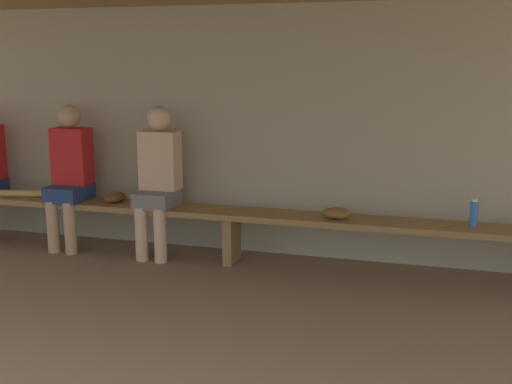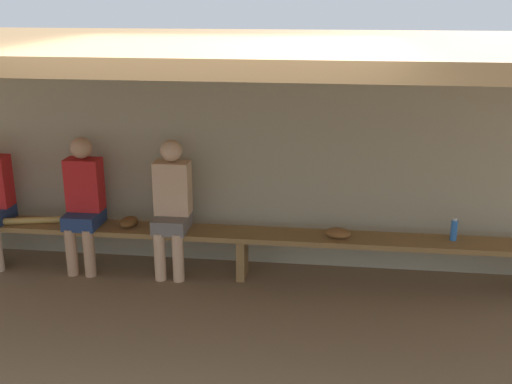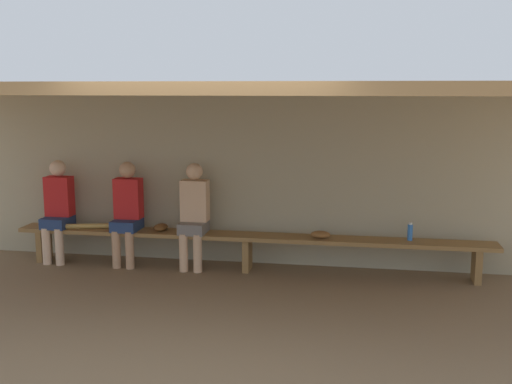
{
  "view_description": "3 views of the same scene",
  "coord_description": "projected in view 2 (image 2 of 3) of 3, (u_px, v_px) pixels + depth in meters",
  "views": [
    {
      "loc": [
        1.67,
        -3.48,
        1.74
      ],
      "look_at": [
        0.33,
        1.15,
        0.72
      ],
      "focal_mm": 44.46,
      "sensor_mm": 36.0,
      "label": 1
    },
    {
      "loc": [
        0.83,
        -3.99,
        2.65
      ],
      "look_at": [
        0.16,
        1.36,
        0.93
      ],
      "focal_mm": 43.91,
      "sensor_mm": 36.0,
      "label": 2
    },
    {
      "loc": [
        1.37,
        -5.73,
        2.27
      ],
      "look_at": [
        0.15,
        1.34,
        1.04
      ],
      "focal_mm": 42.9,
      "sensor_mm": 36.0,
      "label": 3
    }
  ],
  "objects": [
    {
      "name": "baseball_bat",
      "position": [
        48.0,
        220.0,
        6.22
      ],
      "size": [
        0.85,
        0.26,
        0.07
      ],
      "primitive_type": "cylinder",
      "rotation": [
        0.0,
        1.57,
        0.23
      ],
      "color": "tan",
      "rests_on": "bench"
    },
    {
      "name": "player_in_white",
      "position": [
        172.0,
        203.0,
        6.0
      ],
      "size": [
        0.34,
        0.42,
        1.34
      ],
      "color": "slate",
      "rests_on": "ground"
    },
    {
      "name": "player_with_sunglasses",
      "position": [
        83.0,
        199.0,
        6.11
      ],
      "size": [
        0.34,
        0.42,
        1.34
      ],
      "color": "navy",
      "rests_on": "ground"
    },
    {
      "name": "water_bottle_green",
      "position": [
        454.0,
        230.0,
        5.78
      ],
      "size": [
        0.06,
        0.06,
        0.22
      ],
      "color": "blue",
      "rests_on": "bench"
    },
    {
      "name": "back_wall",
      "position": [
        248.0,
        156.0,
        6.23
      ],
      "size": [
        8.0,
        0.2,
        2.2
      ],
      "primitive_type": "cube",
      "color": "tan",
      "rests_on": "ground"
    },
    {
      "name": "ground_plane",
      "position": [
        212.0,
        364.0,
        4.68
      ],
      "size": [
        24.0,
        24.0,
        0.0
      ],
      "primitive_type": "plane",
      "color": "brown"
    },
    {
      "name": "baseball_glove_dark_brown",
      "position": [
        129.0,
        222.0,
        6.14
      ],
      "size": [
        0.19,
        0.25,
        0.09
      ],
      "primitive_type": "ellipsoid",
      "rotation": [
        0.0,
        0.0,
        1.49
      ],
      "color": "brown",
      "rests_on": "bench"
    },
    {
      "name": "baseball_glove_tan",
      "position": [
        338.0,
        233.0,
        5.85
      ],
      "size": [
        0.26,
        0.2,
        0.09
      ],
      "primitive_type": "ellipsoid",
      "rotation": [
        0.0,
        0.0,
        6.16
      ],
      "color": "brown",
      "rests_on": "bench"
    },
    {
      "name": "bench",
      "position": [
        242.0,
        239.0,
        6.02
      ],
      "size": [
        6.0,
        0.36,
        0.46
      ],
      "color": "olive",
      "rests_on": "ground"
    },
    {
      "name": "dugout_roof",
      "position": [
        224.0,
        48.0,
        4.65
      ],
      "size": [
        8.0,
        2.8,
        0.12
      ],
      "primitive_type": "cube",
      "color": "#9E7547",
      "rests_on": "back_wall"
    }
  ]
}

